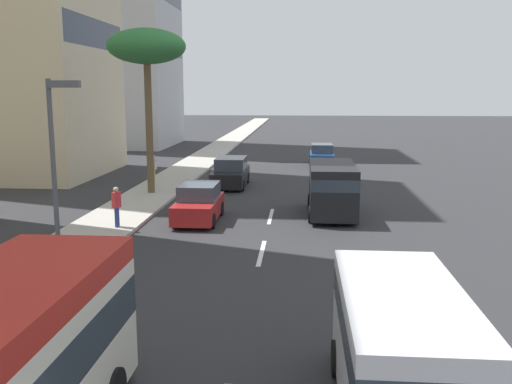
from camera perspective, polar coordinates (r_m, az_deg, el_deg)
name	(u,v)px	position (r m, az deg, el deg)	size (l,w,h in m)	color
ground_plane	(280,181)	(35.98, 2.40, 1.12)	(198.00, 198.00, 0.00)	#2D2D30
sidewalk_right	(174,178)	(36.87, -8.26, 1.36)	(162.00, 2.96, 0.15)	#B2ADA3
lane_stripe_mid	(262,253)	(20.06, 0.56, -6.15)	(3.20, 0.16, 0.01)	silver
lane_stripe_far	(271,216)	(25.80, 1.50, -2.46)	(3.20, 0.16, 0.01)	silver
van_lead	(332,186)	(25.96, 7.69, 0.58)	(5.00, 2.16, 2.38)	black
car_third	(231,173)	(33.86, -2.56, 1.94)	(4.68, 1.92, 1.72)	black
car_fourth	(199,204)	(24.89, -5.79, -1.18)	(4.03, 1.80, 1.63)	#A51E1E
van_fifth	(401,346)	(10.29, 14.46, -14.86)	(4.84, 2.17, 2.33)	silver
car_sixth	(322,155)	(43.66, 6.64, 3.69)	(4.07, 1.82, 1.67)	#1E478C
pedestrian_near_lamp	(117,205)	(23.71, -13.90, -1.28)	(0.39, 0.36, 1.66)	navy
pedestrian_mid_block	(154,167)	(34.83, -10.29, 2.45)	(0.30, 0.36, 1.68)	gold
palm_tree	(147,49)	(31.20, -10.98, 14.00)	(4.14, 4.14, 8.75)	brown
street_lamp	(57,155)	(17.15, -19.45, 3.51)	(0.24, 0.97, 5.83)	#4C4C51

